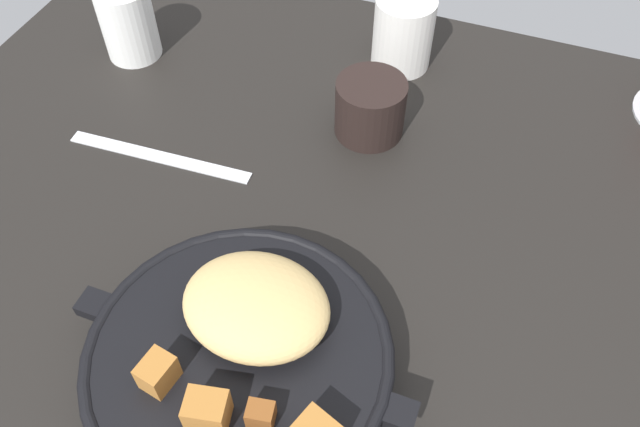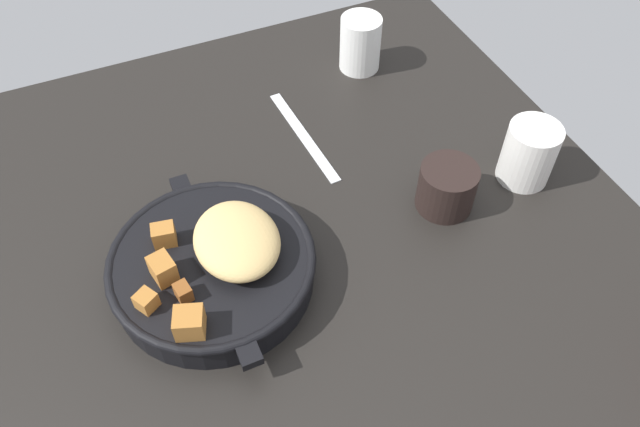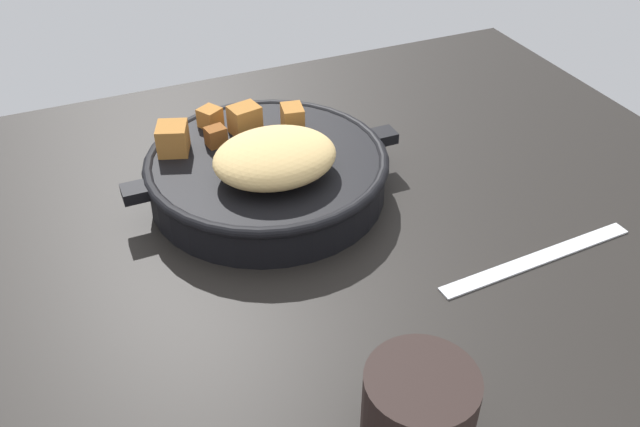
{
  "view_description": "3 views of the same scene",
  "coord_description": "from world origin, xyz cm",
  "px_view_note": "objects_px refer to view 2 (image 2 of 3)",
  "views": [
    {
      "loc": [
        11.82,
        -33.67,
        51.62
      ],
      "look_at": [
        -1.48,
        1.49,
        4.75
      ],
      "focal_mm": 36.24,
      "sensor_mm": 36.0,
      "label": 1
    },
    {
      "loc": [
        42.94,
        -19.81,
        65.46
      ],
      "look_at": [
        -1.32,
        -0.27,
        7.7
      ],
      "focal_mm": 35.33,
      "sensor_mm": 36.0,
      "label": 2
    },
    {
      "loc": [
        15.23,
        41.77,
        41.43
      ],
      "look_at": [
        -3.29,
        -1.46,
        5.73
      ],
      "focal_mm": 37.65,
      "sensor_mm": 36.0,
      "label": 3
    }
  ],
  "objects_px": {
    "coffee_mug_dark": "(447,187)",
    "butter_knife": "(304,135)",
    "white_creamer_pitcher": "(360,43)",
    "cast_iron_skillet": "(215,264)",
    "ceramic_mug_white": "(529,153)"
  },
  "relations": [
    {
      "from": "white_creamer_pitcher",
      "to": "butter_knife",
      "type": "bearing_deg",
      "value": -51.67
    },
    {
      "from": "white_creamer_pitcher",
      "to": "cast_iron_skillet",
      "type": "bearing_deg",
      "value": -47.93
    },
    {
      "from": "coffee_mug_dark",
      "to": "butter_knife",
      "type": "bearing_deg",
      "value": -148.62
    },
    {
      "from": "white_creamer_pitcher",
      "to": "ceramic_mug_white",
      "type": "height_order",
      "value": "white_creamer_pitcher"
    },
    {
      "from": "cast_iron_skillet",
      "to": "ceramic_mug_white",
      "type": "distance_m",
      "value": 0.45
    },
    {
      "from": "coffee_mug_dark",
      "to": "ceramic_mug_white",
      "type": "height_order",
      "value": "ceramic_mug_white"
    },
    {
      "from": "ceramic_mug_white",
      "to": "cast_iron_skillet",
      "type": "bearing_deg",
      "value": -90.66
    },
    {
      "from": "cast_iron_skillet",
      "to": "butter_knife",
      "type": "xyz_separation_m",
      "value": [
        -0.2,
        0.2,
        -0.03
      ]
    },
    {
      "from": "butter_knife",
      "to": "coffee_mug_dark",
      "type": "relative_size",
      "value": 2.74
    },
    {
      "from": "coffee_mug_dark",
      "to": "white_creamer_pitcher",
      "type": "distance_m",
      "value": 0.32
    },
    {
      "from": "white_creamer_pitcher",
      "to": "coffee_mug_dark",
      "type": "bearing_deg",
      "value": -5.16
    },
    {
      "from": "cast_iron_skillet",
      "to": "butter_knife",
      "type": "bearing_deg",
      "value": 134.66
    },
    {
      "from": "white_creamer_pitcher",
      "to": "ceramic_mug_white",
      "type": "xyz_separation_m",
      "value": [
        0.32,
        0.1,
        -0.0
      ]
    },
    {
      "from": "cast_iron_skillet",
      "to": "ceramic_mug_white",
      "type": "bearing_deg",
      "value": 89.34
    },
    {
      "from": "butter_knife",
      "to": "white_creamer_pitcher",
      "type": "height_order",
      "value": "white_creamer_pitcher"
    }
  ]
}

